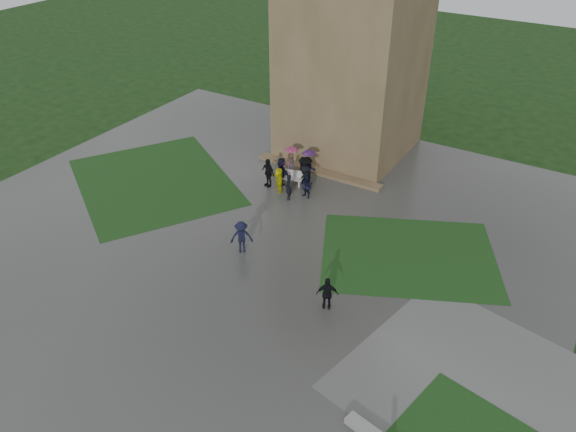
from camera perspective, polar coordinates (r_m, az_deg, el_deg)
The scene contains 10 objects.
ground at distance 30.00m, azimuth -6.71°, elevation -3.84°, with size 120.00×120.00×0.00m, color black.
plaza at distance 31.27m, azimuth -4.50°, elevation -1.98°, with size 34.00×34.00×0.02m, color #383835.
lawn_inset_left at distance 37.40m, azimuth -13.44°, elevation 3.43°, with size 11.00×9.00×0.01m, color #143512.
lawn_inset_right at distance 30.33m, azimuth 12.14°, elevation -3.92°, with size 9.00×7.00×0.01m, color #143512.
tower at distance 38.02m, azimuth 6.89°, elevation 19.16°, with size 8.00×8.00×18.00m, color brown.
tower_plinth at distance 37.45m, azimuth 3.10°, elevation 4.57°, with size 9.00×0.80×0.22m, color brown.
bench at distance 35.85m, azimuth 0.21°, elevation 3.95°, with size 1.73×0.93×0.96m.
visitor_cluster at distance 35.19m, azimuth 0.40°, elevation 4.55°, with size 3.84×3.74×2.54m.
pedestrian_mid at distance 29.51m, azimuth -4.74°, elevation -2.15°, with size 1.20×0.62×1.85m, color black.
pedestrian_near at distance 25.98m, azimuth 4.03°, elevation -7.88°, with size 1.01×0.58×1.73m, color black.
Camera 1 is at (15.43, -18.63, 17.74)m, focal length 35.00 mm.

